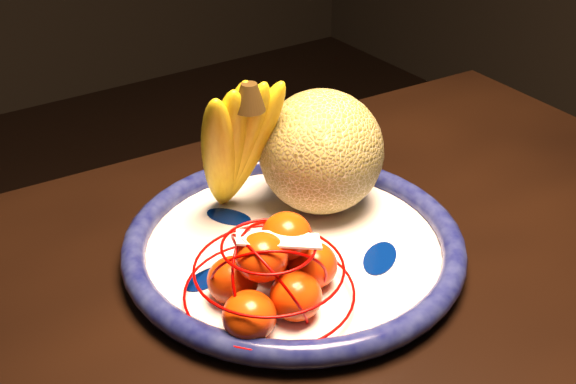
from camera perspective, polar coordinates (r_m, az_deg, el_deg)
fruit_bowl at (r=0.72m, az=0.44°, el=-4.19°), size 0.34×0.34×0.03m
cantaloupe at (r=0.75m, az=2.64°, el=3.20°), size 0.13×0.13×0.13m
banana_bunch at (r=0.72m, az=-4.28°, el=3.99°), size 0.12×0.11×0.17m
mandarin_bag at (r=0.63m, az=-1.27°, el=-6.42°), size 0.18×0.18×0.10m
price_tag at (r=0.61m, az=-0.75°, el=-3.76°), size 0.08×0.06×0.01m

